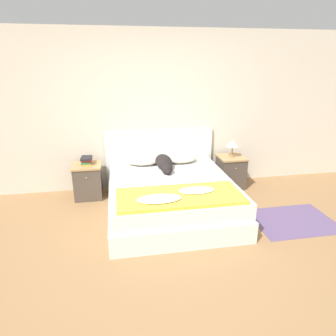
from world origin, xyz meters
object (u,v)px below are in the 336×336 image
(bed, at_px, (170,196))
(pillow_right, at_px, (180,158))
(nightstand_left, at_px, (88,181))
(table_lamp, at_px, (233,143))
(book_stack, at_px, (86,160))
(pillow_left, at_px, (144,160))
(dog, at_px, (164,163))
(nightstand_right, at_px, (231,172))

(bed, xyz_separation_m, pillow_right, (0.29, 0.73, 0.32))
(nightstand_left, distance_m, table_lamp, 2.43)
(bed, height_order, nightstand_left, nightstand_left)
(book_stack, bearing_deg, pillow_right, -1.53)
(pillow_left, bearing_deg, dog, -42.87)
(table_lamp, bearing_deg, nightstand_right, -90.00)
(pillow_right, relative_size, dog, 0.74)
(pillow_right, height_order, table_lamp, table_lamp)
(table_lamp, bearing_deg, dog, -167.09)
(book_stack, height_order, table_lamp, table_lamp)
(nightstand_left, distance_m, pillow_left, 0.95)
(pillow_right, bearing_deg, bed, -111.82)
(dog, relative_size, table_lamp, 2.57)
(pillow_left, height_order, dog, dog)
(nightstand_right, xyz_separation_m, pillow_left, (-1.48, -0.01, 0.30))
(bed, height_order, pillow_right, pillow_right)
(pillow_left, height_order, table_lamp, table_lamp)
(nightstand_left, height_order, nightstand_right, same)
(pillow_right, bearing_deg, dog, -138.78)
(bed, xyz_separation_m, book_stack, (-1.19, 0.77, 0.36))
(book_stack, bearing_deg, bed, -33.07)
(nightstand_left, relative_size, nightstand_right, 1.00)
(book_stack, distance_m, table_lamp, 2.39)
(nightstand_left, relative_size, table_lamp, 1.85)
(nightstand_left, bearing_deg, nightstand_right, 0.00)
(bed, distance_m, nightstand_left, 1.40)
(nightstand_right, distance_m, pillow_right, 0.95)
(bed, height_order, nightstand_right, nightstand_right)
(bed, distance_m, pillow_left, 0.86)
(nightstand_left, distance_m, dog, 1.25)
(book_stack, bearing_deg, nightstand_right, -0.77)
(bed, xyz_separation_m, nightstand_left, (-1.19, 0.74, 0.03))
(bed, height_order, book_stack, book_stack)
(bed, distance_m, book_stack, 1.46)
(bed, height_order, dog, dog)
(book_stack, bearing_deg, table_lamp, -0.72)
(pillow_left, xyz_separation_m, book_stack, (-0.90, 0.04, 0.03))
(dog, height_order, table_lamp, table_lamp)
(pillow_right, xyz_separation_m, table_lamp, (0.90, 0.01, 0.20))
(dog, distance_m, book_stack, 1.22)
(nightstand_left, height_order, pillow_left, pillow_left)
(nightstand_left, relative_size, book_stack, 2.25)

